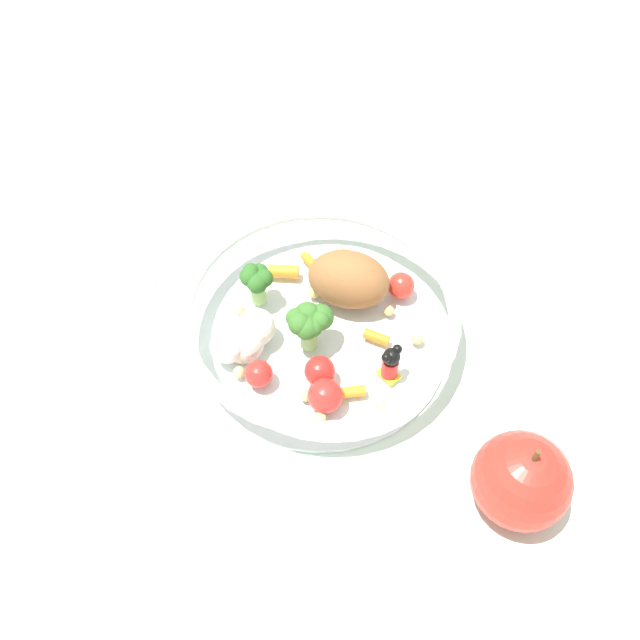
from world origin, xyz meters
TOP-DOWN VIEW (x-y plane):
  - ground_plane at (0.00, 0.00)m, footprint 2.40×2.40m
  - food_container at (0.02, 0.01)m, footprint 0.25×0.25m
  - loose_apple at (-0.20, 0.01)m, footprint 0.07×0.07m
  - folded_napkin at (0.25, 0.11)m, footprint 0.14×0.14m

SIDE VIEW (x-z plane):
  - ground_plane at x=0.00m, z-range 0.00..0.00m
  - folded_napkin at x=0.25m, z-range 0.00..0.01m
  - food_container at x=0.02m, z-range 0.00..0.06m
  - loose_apple at x=-0.20m, z-range -0.01..0.08m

